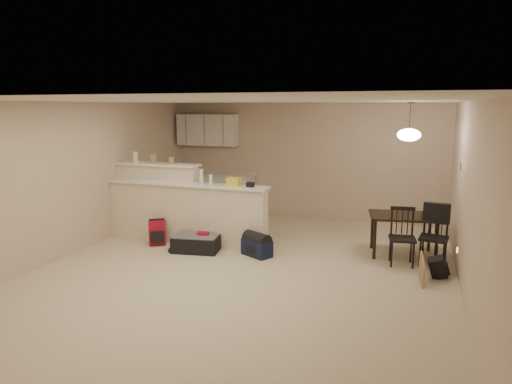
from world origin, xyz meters
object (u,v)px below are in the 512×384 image
at_px(dining_chair_far, 434,236).
at_px(red_backpack, 157,233).
at_px(suitcase, 197,243).
at_px(black_daypack, 438,267).
at_px(dining_chair_near, 402,237).
at_px(dining_table, 404,220).
at_px(pendant_lamp, 409,134).
at_px(navy_duffel, 257,248).

xyz_separation_m(dining_chair_far, red_backpack, (-4.59, -0.44, -0.25)).
height_order(suitcase, black_daypack, black_daypack).
bearing_deg(dining_chair_near, dining_table, 83.10).
xyz_separation_m(dining_table, red_backpack, (-4.14, -0.84, -0.38)).
bearing_deg(dining_table, suitcase, -173.40).
bearing_deg(pendant_lamp, suitcase, -164.16).
xyz_separation_m(dining_chair_near, suitcase, (-3.31, -0.43, -0.32)).
height_order(dining_chair_near, suitcase, dining_chair_near).
bearing_deg(red_backpack, pendant_lamp, -20.85).
bearing_deg(black_daypack, dining_chair_near, 56.65).
xyz_separation_m(red_backpack, navy_duffel, (1.88, 0.00, -0.08)).
height_order(dining_table, black_daypack, dining_table).
height_order(dining_chair_far, black_daypack, dining_chair_far).
xyz_separation_m(dining_chair_far, navy_duffel, (-2.71, -0.44, -0.33)).
bearing_deg(black_daypack, dining_table, 31.26).
bearing_deg(red_backpack, suitcase, -39.24).
xyz_separation_m(dining_chair_near, black_daypack, (0.52, -0.33, -0.31)).
bearing_deg(navy_duffel, black_daypack, 27.93).
bearing_deg(black_daypack, navy_duffel, 89.45).
xyz_separation_m(dining_table, pendant_lamp, (-0.00, -0.00, 1.39)).
relative_size(dining_table, dining_chair_near, 1.34).
height_order(dining_chair_near, black_daypack, dining_chair_near).
relative_size(dining_chair_near, suitcase, 1.16).
bearing_deg(black_daypack, pendant_lamp, 31.26).
height_order(dining_table, dining_chair_near, dining_chair_near).
bearing_deg(red_backpack, dining_chair_far, -26.77).
height_order(red_backpack, navy_duffel, red_backpack).
height_order(dining_table, pendant_lamp, pendant_lamp).
bearing_deg(dining_chair_far, pendant_lamp, 147.08).
distance_m(pendant_lamp, dining_chair_far, 1.64).
bearing_deg(dining_chair_far, navy_duffel, -163.10).
xyz_separation_m(dining_chair_far, suitcase, (-3.77, -0.55, -0.34)).
xyz_separation_m(navy_duffel, black_daypack, (2.77, 0.00, -0.00)).
xyz_separation_m(pendant_lamp, navy_duffel, (-2.25, -0.84, -1.85)).
height_order(pendant_lamp, suitcase, pendant_lamp).
relative_size(dining_chair_far, red_backpack, 2.17).
bearing_deg(pendant_lamp, dining_table, 45.00).
relative_size(pendant_lamp, dining_chair_far, 0.66).
xyz_separation_m(suitcase, navy_duffel, (1.05, 0.10, 0.01)).
xyz_separation_m(dining_chair_near, dining_chair_far, (0.46, 0.11, 0.02)).
bearing_deg(dining_chair_near, black_daypack, -40.14).
height_order(pendant_lamp, red_backpack, pendant_lamp).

